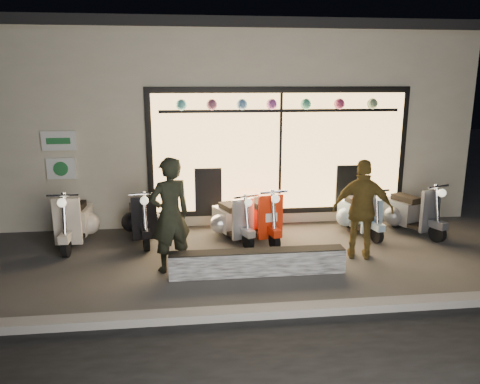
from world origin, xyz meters
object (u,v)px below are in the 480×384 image
object	(u,v)px
scooter_silver	(231,219)
scooter_red	(260,217)
man	(170,215)
woman	(363,210)
graffiti_barrier	(258,262)

from	to	relation	value
scooter_silver	scooter_red	size ratio (longest dim) A/B	0.91
man	woman	bearing A→B (deg)	156.96
graffiti_barrier	woman	size ratio (longest dim) A/B	1.61
scooter_silver	graffiti_barrier	bearing A→B (deg)	-102.88
scooter_red	woman	world-z (taller)	woman
graffiti_barrier	scooter_red	distance (m)	1.82
scooter_silver	man	bearing A→B (deg)	-148.18
man	scooter_silver	bearing A→B (deg)	-153.47
graffiti_barrier	scooter_red	size ratio (longest dim) A/B	1.90
scooter_silver	scooter_red	world-z (taller)	scooter_red
graffiti_barrier	man	distance (m)	1.57
scooter_silver	man	size ratio (longest dim) A/B	0.71
scooter_red	man	size ratio (longest dim) A/B	0.79
woman	man	bearing A→B (deg)	20.52
graffiti_barrier	scooter_silver	bearing A→B (deg)	97.70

